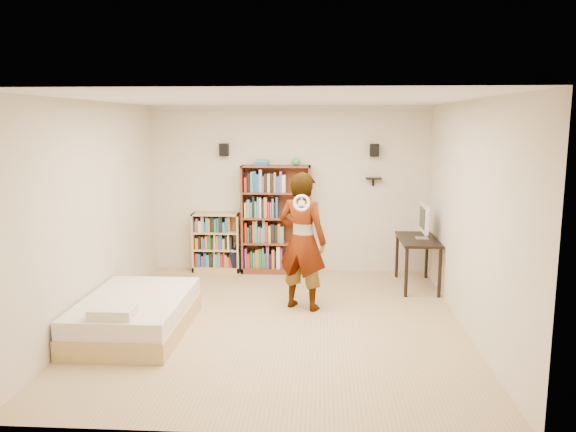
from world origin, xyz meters
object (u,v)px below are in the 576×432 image
tall_bookshelf (276,220)px  person (302,241)px  computer_desk (417,263)px  low_bookshelf (216,242)px  daybed (135,310)px

tall_bookshelf → person: 1.83m
computer_desk → person: bearing=-147.4°
computer_desk → tall_bookshelf: bearing=162.4°
low_bookshelf → computer_desk: low_bookshelf is taller
tall_bookshelf → daybed: size_ratio=0.97×
tall_bookshelf → computer_desk: tall_bookshelf is taller
low_bookshelf → computer_desk: 3.24m
tall_bookshelf → low_bookshelf: (-0.99, 0.02, -0.39)m
low_bookshelf → daybed: size_ratio=0.54×
daybed → person: bearing=27.0°
low_bookshelf → person: size_ratio=0.53×
daybed → person: size_ratio=0.99×
tall_bookshelf → low_bookshelf: tall_bookshelf is taller
computer_desk → person: size_ratio=0.60×
tall_bookshelf → low_bookshelf: size_ratio=1.82×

